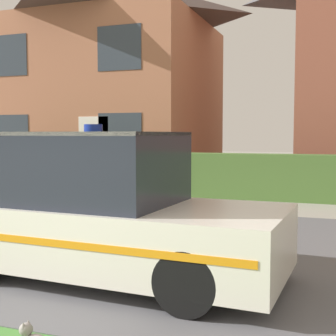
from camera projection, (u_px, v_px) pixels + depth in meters
road_strip at (131, 243)px, 6.71m from camera, size 28.00×6.03×0.01m
garden_hedge at (236, 176)px, 11.47m from camera, size 13.77×0.63×1.10m
police_car at (103, 212)px, 5.10m from camera, size 3.90×1.77×1.67m
house_left at (109, 75)px, 17.17m from camera, size 7.47×6.54×7.33m
wheelie_bin at (85, 179)px, 10.88m from camera, size 0.74×0.65×1.04m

